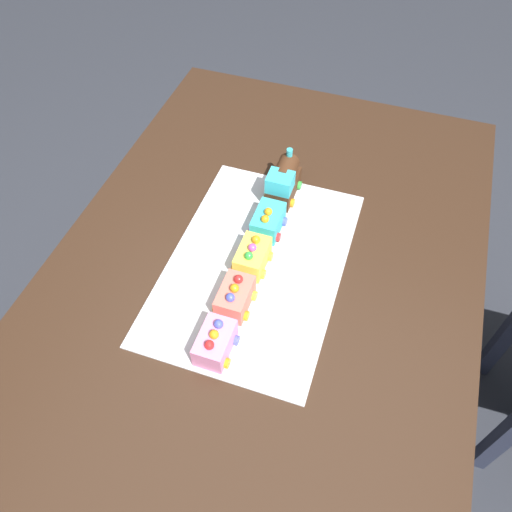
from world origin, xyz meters
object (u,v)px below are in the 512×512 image
(dining_table, at_px, (268,280))
(cake_car_tanker_bubblegum, at_px, (215,342))
(cake_locomotive, at_px, (283,181))
(cake_car_caboose_coral, at_px, (235,297))
(cake_car_hopper_turquoise, at_px, (268,221))
(cake_car_flatbed_lemon, at_px, (253,256))

(dining_table, bearing_deg, cake_car_tanker_bubblegum, -5.51)
(dining_table, relative_size, cake_car_tanker_bubblegum, 14.00)
(cake_locomotive, relative_size, cake_car_caboose_coral, 1.40)
(cake_car_caboose_coral, xyz_separation_m, cake_car_tanker_bubblegum, (0.12, 0.00, 0.00))
(dining_table, relative_size, cake_car_caboose_coral, 14.00)
(cake_car_hopper_turquoise, distance_m, cake_car_tanker_bubblegum, 0.35)
(cake_locomotive, height_order, cake_car_hopper_turquoise, cake_locomotive)
(cake_car_flatbed_lemon, distance_m, cake_car_tanker_bubblegum, 0.24)
(cake_car_caboose_coral, bearing_deg, cake_car_flatbed_lemon, 180.00)
(cake_locomotive, height_order, cake_car_flatbed_lemon, cake_locomotive)
(dining_table, height_order, cake_car_hopper_turquoise, cake_car_hopper_turquoise)
(dining_table, height_order, cake_car_flatbed_lemon, cake_car_flatbed_lemon)
(cake_locomotive, bearing_deg, cake_car_caboose_coral, -0.00)
(cake_car_caboose_coral, bearing_deg, cake_car_tanker_bubblegum, 0.00)
(cake_locomotive, bearing_deg, dining_table, 7.53)
(dining_table, bearing_deg, cake_car_flatbed_lemon, -31.96)
(cake_car_hopper_turquoise, bearing_deg, cake_locomotive, 180.00)
(cake_car_tanker_bubblegum, bearing_deg, cake_car_flatbed_lemon, 180.00)
(cake_car_caboose_coral, relative_size, cake_car_tanker_bubblegum, 1.00)
(cake_locomotive, bearing_deg, cake_car_hopper_turquoise, -0.00)
(dining_table, xyz_separation_m, cake_car_hopper_turquoise, (-0.07, -0.03, 0.14))
(dining_table, relative_size, cake_car_hopper_turquoise, 14.00)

